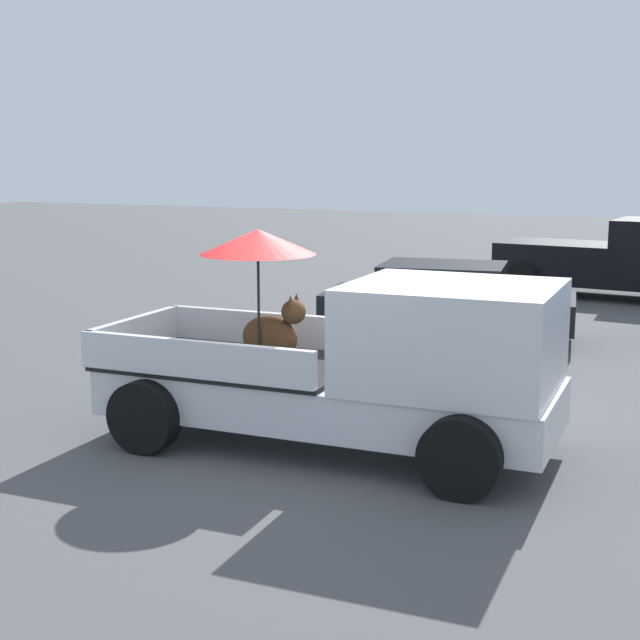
% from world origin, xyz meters
% --- Properties ---
extents(ground_plane, '(80.00, 80.00, 0.00)m').
position_xyz_m(ground_plane, '(0.00, 0.00, 0.00)').
color(ground_plane, '#4C4C4F').
extents(pickup_truck_main, '(5.08, 2.32, 2.39)m').
position_xyz_m(pickup_truck_main, '(0.45, 0.01, 0.98)').
color(pickup_truck_main, black).
rests_on(pickup_truck_main, ground).
extents(pickup_truck_red, '(4.98, 2.61, 1.80)m').
position_xyz_m(pickup_truck_red, '(1.72, 12.32, 0.87)').
color(pickup_truck_red, black).
rests_on(pickup_truck_red, ground).
extents(parked_sedan_far, '(4.51, 2.44, 1.33)m').
position_xyz_m(parked_sedan_far, '(-0.46, 6.28, 0.74)').
color(parked_sedan_far, black).
rests_on(parked_sedan_far, ground).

